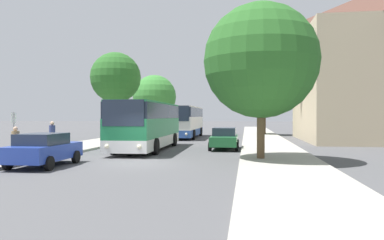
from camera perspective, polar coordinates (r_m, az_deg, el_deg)
name	(u,v)px	position (r m, az deg, el deg)	size (l,w,h in m)	color
ground_plane	(137,163)	(18.67, -8.43, -6.53)	(300.00, 300.00, 0.00)	#4C4C4F
sidewalk_left	(6,159)	(21.72, -26.50, -5.39)	(4.00, 120.00, 0.15)	#A39E93
sidewalk_right	(283,164)	(17.96, 13.64, -6.58)	(4.00, 120.00, 0.15)	#A39E93
bus_front	(147,125)	(25.91, -6.80, -0.70)	(3.07, 11.25, 3.23)	silver
bus_middle	(186,121)	(40.34, -0.99, -0.18)	(3.02, 11.71, 3.32)	#2D519E
parked_car_left_curb	(44,149)	(18.54, -21.67, -4.15)	(2.12, 4.14, 1.53)	#233D9E
parked_car_right_near	(224,138)	(26.17, 4.95, -2.77)	(1.98, 4.37, 1.51)	#236B38
bus_stop_sign	(14,128)	(23.14, -25.54, -1.13)	(0.08, 0.45, 2.40)	gray
pedestrian_waiting_near	(16,144)	(20.02, -25.30, -3.28)	(0.36, 0.36, 1.66)	#23232D
pedestrian_waiting_far	(52,136)	(24.35, -20.53, -2.33)	(0.36, 0.36, 1.85)	#23232D
tree_left_near	(116,78)	(36.75, -11.56, 6.34)	(4.80, 4.80, 8.28)	#47331E
tree_left_far	(155,97)	(52.12, -5.73, 3.56)	(5.98, 5.98, 7.87)	brown
tree_right_near	(264,97)	(46.49, 10.94, 3.41)	(5.07, 5.07, 7.01)	#47331E
tree_right_mid	(261,61)	(19.73, 10.46, 8.86)	(5.91, 5.91, 7.96)	brown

